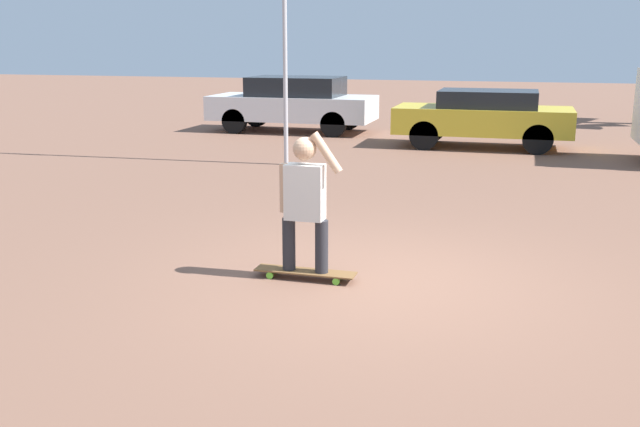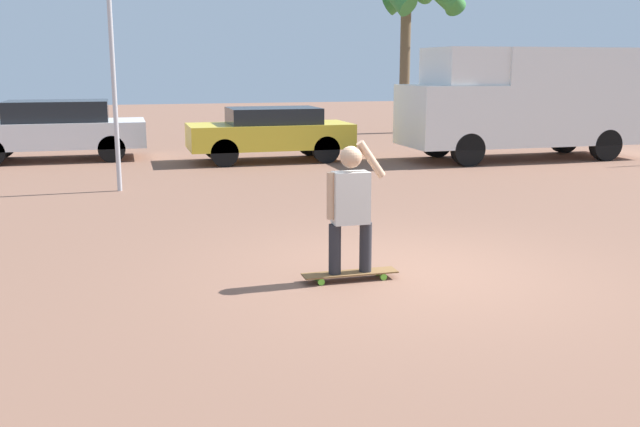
% 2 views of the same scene
% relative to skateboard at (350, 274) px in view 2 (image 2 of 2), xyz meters
% --- Properties ---
extents(ground_plane, '(80.00, 80.00, 0.00)m').
position_rel_skateboard_xyz_m(ground_plane, '(0.76, 0.13, -0.08)').
color(ground_plane, brown).
extents(skateboard, '(1.10, 0.24, 0.09)m').
position_rel_skateboard_xyz_m(skateboard, '(0.00, 0.00, 0.00)').
color(skateboard, brown).
rests_on(skateboard, ground_plane).
extents(person_skateboarder, '(0.68, 0.25, 1.50)m').
position_rel_skateboard_xyz_m(person_skateboarder, '(-0.00, 0.00, 0.83)').
color(person_skateboarder, '#28282D').
rests_on(person_skateboarder, skateboard).
extents(camper_van, '(6.30, 2.10, 2.85)m').
position_rel_skateboard_xyz_m(camper_van, '(7.76, 9.20, 1.49)').
color(camper_van, black).
rests_on(camper_van, ground_plane).
extents(parked_car_yellow, '(4.13, 1.77, 1.36)m').
position_rel_skateboard_xyz_m(parked_car_yellow, '(1.23, 10.51, 0.67)').
color(parked_car_yellow, black).
rests_on(parked_car_yellow, ground_plane).
extents(parked_car_white, '(4.57, 1.92, 1.53)m').
position_rel_skateboard_xyz_m(parked_car_white, '(-4.09, 12.21, 0.74)').
color(parked_car_white, black).
rests_on(parked_car_white, ground_plane).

